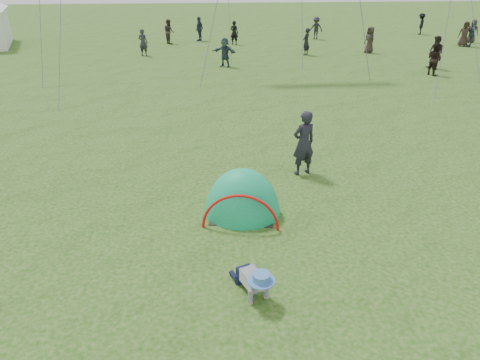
{
  "coord_description": "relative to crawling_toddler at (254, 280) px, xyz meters",
  "views": [
    {
      "loc": [
        -1.64,
        -6.23,
        5.1
      ],
      "look_at": [
        -0.84,
        1.99,
        1.0
      ],
      "focal_mm": 32.0,
      "sensor_mm": 36.0,
      "label": 1
    }
  ],
  "objects": [
    {
      "name": "ground",
      "position": [
        0.84,
        0.51,
        -0.32
      ],
      "size": [
        140.0,
        140.0,
        0.0
      ],
      "primitive_type": "plane",
      "color": "#144608"
    },
    {
      "name": "crawling_toddler",
      "position": [
        0.0,
        0.0,
        0.0
      ],
      "size": [
        0.85,
        0.99,
        0.64
      ],
      "primitive_type": null,
      "rotation": [
        0.0,
        0.0,
        0.37
      ],
      "color": "black",
      "rests_on": "ground"
    },
    {
      "name": "popup_tent",
      "position": [
        0.08,
        2.75,
        -0.32
      ],
      "size": [
        1.95,
        1.71,
        2.25
      ],
      "primitive_type": "ellipsoid",
      "rotation": [
        0.0,
        0.0,
        -0.17
      ],
      "color": "#029A6F",
      "rests_on": "ground"
    },
    {
      "name": "standing_adult",
      "position": [
        1.94,
        4.75,
        0.58
      ],
      "size": [
        0.76,
        0.61,
        1.79
      ],
      "primitive_type": "imported",
      "rotation": [
        0.0,
        0.0,
        3.46
      ],
      "color": "black",
      "rests_on": "ground"
    },
    {
      "name": "crowd_person_0",
      "position": [
        6.27,
        22.49,
        0.52
      ],
      "size": [
        0.71,
        0.73,
        1.68
      ],
      "primitive_type": "imported",
      "rotation": [
        0.0,
        0.0,
        3.99
      ],
      "color": "black",
      "rests_on": "ground"
    },
    {
      "name": "crowd_person_1",
      "position": [
        -2.82,
        28.12,
        0.55
      ],
      "size": [
        0.98,
        1.05,
        1.74
      ],
      "primitive_type": "imported",
      "rotation": [
        0.0,
        0.0,
        2.05
      ],
      "color": "#362C26",
      "rests_on": "ground"
    },
    {
      "name": "crowd_person_2",
      "position": [
        18.88,
        24.61,
        0.53
      ],
      "size": [
        0.87,
        1.07,
        1.71
      ],
      "primitive_type": "imported",
      "rotation": [
        0.0,
        0.0,
        4.17
      ],
      "color": "#263D48",
      "rests_on": "ground"
    },
    {
      "name": "crowd_person_3",
      "position": [
        8.7,
        29.32,
        0.52
      ],
      "size": [
        1.26,
        1.09,
        1.69
      ],
      "primitive_type": "imported",
      "rotation": [
        0.0,
        0.0,
        5.76
      ],
      "color": "#23222A",
      "rests_on": "ground"
    },
    {
      "name": "crowd_person_4",
      "position": [
        18.47,
        24.81,
        0.55
      ],
      "size": [
        1.0,
        0.86,
        1.73
      ],
      "primitive_type": "imported",
      "rotation": [
        0.0,
        0.0,
        5.84
      ],
      "color": "#31231D",
      "rests_on": "ground"
    },
    {
      "name": "crowd_person_6",
      "position": [
        1.99,
        27.25,
        0.52
      ],
      "size": [
        0.72,
        0.62,
        1.67
      ],
      "primitive_type": "imported",
      "rotation": [
        0.0,
        0.0,
        2.71
      ],
      "color": "black",
      "rests_on": "ground"
    },
    {
      "name": "crowd_person_7",
      "position": [
        12.4,
        17.5,
        0.58
      ],
      "size": [
        0.94,
        1.05,
        1.79
      ],
      "primitive_type": "imported",
      "rotation": [
        0.0,
        0.0,
        5.06
      ],
      "color": "black",
      "rests_on": "ground"
    },
    {
      "name": "crowd_person_8",
      "position": [
        -0.54,
        29.26,
        0.57
      ],
      "size": [
        0.86,
        1.13,
        1.78
      ],
      "primitive_type": "imported",
      "rotation": [
        0.0,
        0.0,
        4.25
      ],
      "color": "#212F3E",
      "rests_on": "ground"
    },
    {
      "name": "crowd_person_10",
      "position": [
        20.06,
        26.41,
        0.52
      ],
      "size": [
        0.95,
        0.96,
        1.68
      ],
      "primitive_type": "imported",
      "rotation": [
        0.0,
        0.0,
        2.32
      ],
      "color": "#352421",
      "rests_on": "ground"
    },
    {
      "name": "crowd_person_11",
      "position": [
        0.78,
        19.33,
        0.48
      ],
      "size": [
        1.52,
        1.16,
        1.6
      ],
      "primitive_type": "imported",
      "rotation": [
        0.0,
        0.0,
        5.75
      ],
      "color": "#2A3C46",
      "rests_on": "ground"
    },
    {
      "name": "crowd_person_12",
      "position": [
        -4.23,
        23.27,
        0.51
      ],
      "size": [
        0.7,
        0.57,
        1.66
      ],
      "primitive_type": "imported",
      "rotation": [
        0.0,
        0.0,
        2.81
      ],
      "color": "#26282E",
      "rests_on": "ground"
    },
    {
      "name": "crowd_person_13",
      "position": [
        11.61,
        16.13,
        0.51
      ],
      "size": [
        0.86,
        0.97,
        1.65
      ],
      "primitive_type": "imported",
      "rotation": [
        0.0,
        0.0,
        1.92
      ],
      "color": "black",
      "rests_on": "ground"
    },
    {
      "name": "crowd_person_15",
      "position": [
        18.28,
        31.1,
        0.54
      ],
      "size": [
        1.06,
        1.28,
        1.72
      ],
      "primitive_type": "imported",
      "rotation": [
        0.0,
        0.0,
        4.25
      ],
      "color": "black",
      "rests_on": "ground"
    },
    {
      "name": "crowd_person_16",
      "position": [
        10.66,
        22.86,
        0.52
      ],
      "size": [
        0.79,
        0.96,
        1.68
      ],
      "primitive_type": "imported",
      "rotation": [
        0.0,
        0.0,
        5.07
      ],
      "color": "#2F2721",
      "rests_on": "ground"
    }
  ]
}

